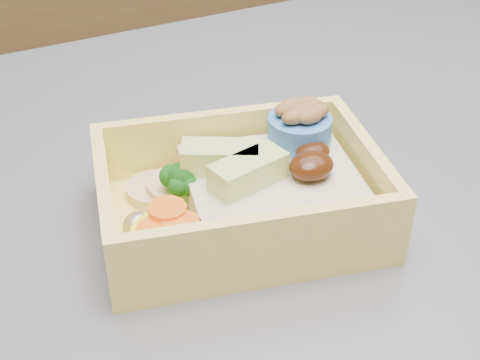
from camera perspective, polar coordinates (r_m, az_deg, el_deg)
name	(u,v)px	position (r m, az deg, el deg)	size (l,w,h in m)	color
bento_box	(247,192)	(0.47, 0.64, -0.99)	(0.22, 0.18, 0.07)	#FFE569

